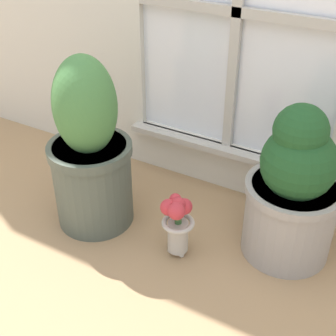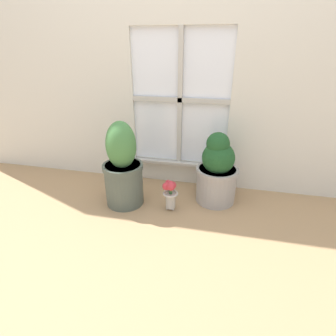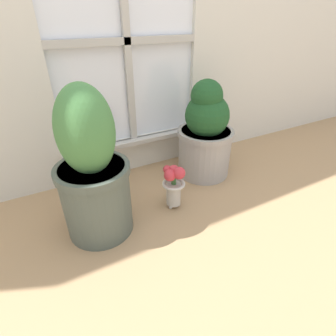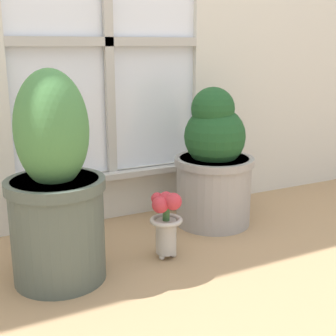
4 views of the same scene
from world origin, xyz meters
TOP-DOWN VIEW (x-y plane):
  - ground_plane at (0.00, 0.00)m, footprint 10.00×10.00m
  - potted_plant_left at (-0.35, 0.15)m, footprint 0.30×0.30m
  - potted_plant_right at (0.34, 0.34)m, footprint 0.32×0.32m
  - flower_vase at (0.02, 0.13)m, footprint 0.11×0.12m

SIDE VIEW (x-z plane):
  - ground_plane at x=0.00m, z-range 0.00..0.00m
  - flower_vase at x=0.02m, z-range 0.02..0.27m
  - potted_plant_right at x=0.34m, z-range -0.03..0.54m
  - potted_plant_left at x=-0.35m, z-range -0.04..0.62m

